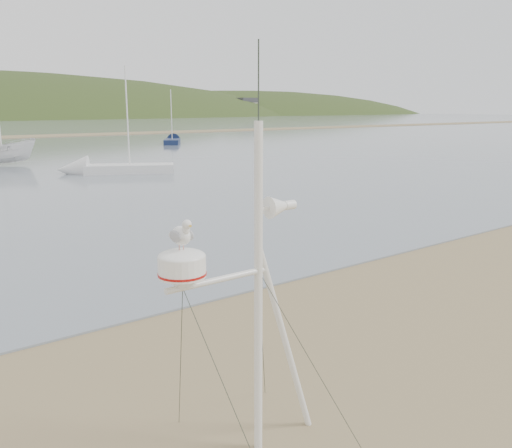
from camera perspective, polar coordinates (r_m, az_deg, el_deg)
mast_rig at (r=6.03m, az=0.09°, el=-14.48°), size 1.96×2.10×4.43m
boat_white at (r=39.58m, az=-25.37°, el=8.82°), size 1.73×1.69×4.42m
sailboat_blue_far at (r=59.31m, az=-8.72°, el=8.69°), size 4.47×5.86×6.02m
sailboat_white_near at (r=32.61m, az=-16.12°, el=5.59°), size 6.57×4.55×6.58m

